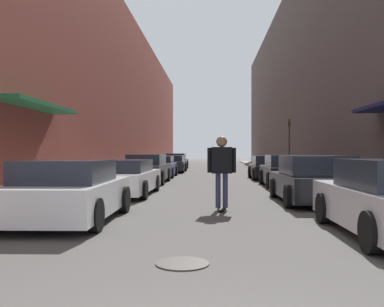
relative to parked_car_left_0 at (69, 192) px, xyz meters
The scene contains 17 objects.
ground 18.42m from the parked_car_left_0, 80.50° to the left, with size 135.72×135.72×0.00m, color #4C4947.
curb_strip_left 24.40m from the parked_car_left_0, 94.50° to the left, with size 1.80×61.69×0.12m.
curb_strip_right 25.61m from the parked_car_left_0, 71.81° to the left, with size 1.80×61.69×0.12m.
building_row_left 25.31m from the parked_car_left_0, 101.20° to the left, with size 4.90×61.69×11.50m.
building_row_right 27.43m from the parked_car_left_0, 65.87° to the left, with size 4.90×61.69×14.25m.
parked_car_left_0 is the anchor object (origin of this frame).
parked_car_left_1 5.45m from the parked_car_left_0, 88.89° to the left, with size 1.85×4.68×1.20m.
parked_car_left_2 11.00m from the parked_car_left_0, 90.10° to the left, with size 1.88×4.36×1.35m.
parked_car_left_3 16.03m from the parked_car_left_0, 90.22° to the left, with size 1.90×4.40×1.22m.
parked_car_left_4 21.97m from the parked_car_left_0, 89.61° to the left, with size 1.92×4.60×1.22m.
parked_car_left_5 27.37m from the parked_car_left_0, 90.04° to the left, with size 1.91×3.99×1.33m.
parked_car_right_1 6.93m from the parked_car_left_0, 31.02° to the left, with size 2.08×4.22×1.35m.
parked_car_right_2 11.15m from the parked_car_left_0, 56.66° to the left, with size 1.93×4.22×1.33m.
parked_car_right_3 15.48m from the parked_car_left_0, 67.18° to the left, with size 1.85×4.06×1.26m.
skateboarder 3.74m from the parked_car_left_0, 28.73° to the left, with size 0.71×0.78×1.85m.
manhole_cover 4.27m from the parked_car_left_0, 51.67° to the right, with size 0.70×0.70×0.02m.
traffic_light 21.18m from the parked_car_left_0, 67.47° to the left, with size 0.16×0.22×3.48m.
Camera 1 is at (-0.04, -2.31, 1.46)m, focal length 40.00 mm.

